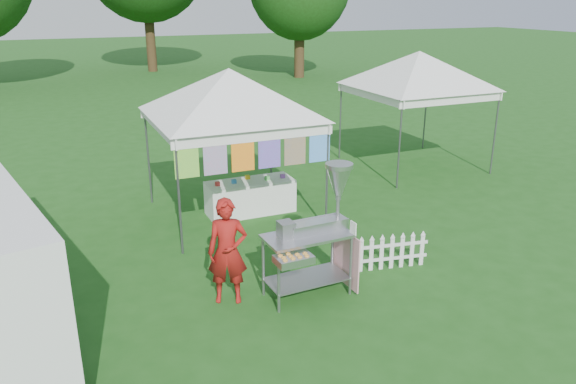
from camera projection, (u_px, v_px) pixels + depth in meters
name	position (u px, v px, depth m)	size (l,w,h in m)	color
ground	(306.00, 291.00, 8.65)	(120.00, 120.00, 0.00)	#1C4E16
canopy_main	(229.00, 69.00, 10.69)	(4.24, 4.24, 3.45)	#59595E
canopy_right	(420.00, 51.00, 14.07)	(4.24, 4.24, 3.45)	#59595E
donut_cart	(321.00, 221.00, 8.24)	(1.43, 1.03, 1.99)	gray
vendor	(228.00, 251.00, 8.13)	(0.58, 0.38, 1.60)	maroon
picket_fence	(392.00, 252.00, 9.28)	(1.24, 0.26, 0.56)	white
display_table	(250.00, 197.00, 11.69)	(1.80, 0.70, 0.69)	white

